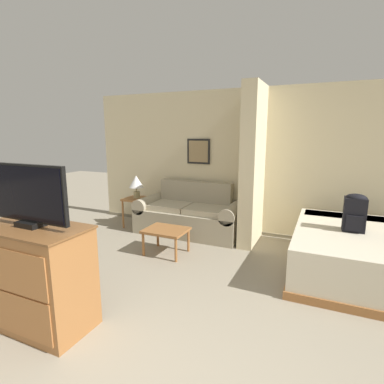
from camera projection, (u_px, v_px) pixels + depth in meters
name	position (u px, v px, depth m)	size (l,w,h in m)	color
wall_back	(266.00, 164.00, 5.28)	(6.96, 0.16, 2.60)	beige
wall_partition_pillar	(253.00, 166.00, 4.89)	(0.24, 0.85, 2.60)	beige
couch	(190.00, 215.00, 5.53)	(1.96, 0.84, 0.93)	tan
coffee_table	(166.00, 232.00, 4.56)	(0.63, 0.51, 0.39)	#996033
side_table	(137.00, 203.00, 5.87)	(0.46, 0.46, 0.58)	#996033
table_lamp	(136.00, 183.00, 5.79)	(0.28, 0.28, 0.44)	tan
tv_dresser	(36.00, 277.00, 2.83)	(1.08, 0.56, 0.99)	#996033
tv	(27.00, 196.00, 2.68)	(0.93, 0.16, 0.57)	black
bed	(351.00, 252.00, 3.93)	(1.43, 2.03, 0.59)	#996033
backpack	(355.00, 212.00, 3.82)	(0.26, 0.23, 0.49)	black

